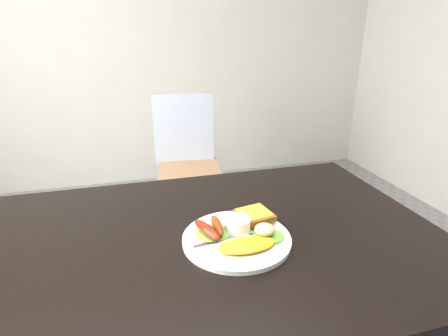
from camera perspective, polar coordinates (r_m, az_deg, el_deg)
name	(u,v)px	position (r m, az deg, el deg)	size (l,w,h in m)	color
room_back_panel	(144,17)	(3.01, -12.97, 22.91)	(4.00, 0.04, 2.70)	silver
dining_table	(212,242)	(0.93, -1.98, -11.98)	(1.20, 0.80, 0.04)	black
dining_chair	(190,172)	(2.12, -5.65, -0.65)	(0.37, 0.37, 0.04)	#A17551
person	(158,179)	(1.52, -10.78, -1.80)	(0.47, 0.31, 1.30)	navy
plate	(237,239)	(0.89, 2.07, -11.51)	(0.27, 0.27, 0.01)	white
lettuce_left	(212,233)	(0.90, -1.91, -10.55)	(0.09, 0.08, 0.01)	#5C9E32
lettuce_right	(268,236)	(0.89, 7.25, -10.93)	(0.08, 0.07, 0.01)	#569B21
omelette	(247,245)	(0.84, 3.74, -12.44)	(0.14, 0.07, 0.02)	orange
sausage_a	(207,230)	(0.88, -2.81, -10.01)	(0.03, 0.11, 0.03)	#642D16
sausage_b	(217,225)	(0.90, -1.12, -9.35)	(0.02, 0.10, 0.02)	maroon
ramekin	(237,225)	(0.90, 2.22, -9.29)	(0.07, 0.07, 0.04)	white
toast_a	(242,222)	(0.94, 2.98, -8.73)	(0.07, 0.07, 0.01)	brown
toast_b	(255,215)	(0.95, 5.03, -7.68)	(0.09, 0.09, 0.01)	brown
potato_salad	(265,229)	(0.88, 6.68, -9.94)	(0.05, 0.05, 0.03)	beige
fork	(222,240)	(0.87, -0.27, -11.69)	(0.15, 0.01, 0.00)	#ADAFB7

